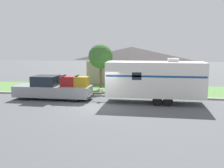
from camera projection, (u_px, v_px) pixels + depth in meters
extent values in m
plane|color=#515456|center=(101.00, 106.00, 18.41)|extent=(120.00, 120.00, 0.00)
cube|color=#999993|center=(109.00, 96.00, 22.06)|extent=(80.00, 0.30, 0.14)
cube|color=#568442|center=(115.00, 89.00, 25.63)|extent=(80.00, 7.00, 0.03)
cube|color=gray|center=(131.00, 71.00, 31.94)|extent=(10.11, 6.63, 2.69)
pyramid|color=#3D3838|center=(132.00, 53.00, 31.62)|extent=(10.92, 7.16, 1.68)
cube|color=#4C3828|center=(129.00, 76.00, 28.77)|extent=(1.00, 0.06, 2.10)
cylinder|color=black|center=(24.00, 95.00, 20.44)|extent=(0.89, 0.28, 0.89)
cylinder|color=black|center=(33.00, 91.00, 22.03)|extent=(0.89, 0.28, 0.89)
cylinder|color=black|center=(74.00, 96.00, 19.79)|extent=(0.89, 0.28, 0.89)
cylinder|color=black|center=(79.00, 93.00, 21.37)|extent=(0.89, 0.28, 0.89)
cube|color=gray|center=(39.00, 91.00, 21.06)|extent=(3.82, 1.98, 0.90)
cube|color=#19232D|center=(46.00, 81.00, 20.83)|extent=(1.99, 1.82, 0.83)
cube|color=gray|center=(75.00, 92.00, 20.56)|extent=(2.57, 1.98, 0.90)
cube|color=#333333|center=(91.00, 96.00, 20.40)|extent=(0.12, 1.78, 0.20)
cube|color=maroon|center=(68.00, 81.00, 20.52)|extent=(1.15, 0.83, 0.80)
cube|color=black|center=(64.00, 75.00, 20.51)|extent=(0.10, 0.91, 0.08)
cube|color=olive|center=(81.00, 82.00, 20.35)|extent=(1.15, 0.83, 0.80)
cube|color=black|center=(77.00, 76.00, 20.34)|extent=(0.10, 0.91, 0.08)
cylinder|color=black|center=(157.00, 101.00, 18.52)|extent=(0.71, 0.22, 0.71)
cylinder|color=black|center=(157.00, 96.00, 20.62)|extent=(0.71, 0.22, 0.71)
cylinder|color=black|center=(168.00, 101.00, 18.40)|extent=(0.71, 0.22, 0.71)
cylinder|color=black|center=(166.00, 96.00, 20.50)|extent=(0.71, 0.22, 0.71)
cube|color=silver|center=(155.00, 79.00, 19.38)|extent=(7.46, 2.43, 2.66)
cube|color=navy|center=(155.00, 77.00, 18.14)|extent=(7.31, 0.01, 0.14)
cube|color=#383838|center=(100.00, 94.00, 20.24)|extent=(1.21, 0.12, 0.10)
cylinder|color=silver|center=(101.00, 91.00, 20.20)|extent=(0.28, 0.28, 0.36)
cube|color=silver|center=(173.00, 60.00, 18.95)|extent=(0.80, 0.68, 0.28)
cube|color=#19232D|center=(137.00, 76.00, 18.35)|extent=(0.70, 0.01, 0.56)
cylinder|color=brown|center=(57.00, 87.00, 23.40)|extent=(0.09, 0.09, 1.15)
cube|color=silver|center=(57.00, 80.00, 23.29)|extent=(0.48, 0.20, 0.22)
cylinder|color=brown|center=(101.00, 77.00, 26.15)|extent=(0.24, 0.24, 2.42)
sphere|color=#38662D|center=(101.00, 56.00, 25.83)|extent=(2.53, 2.53, 2.53)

